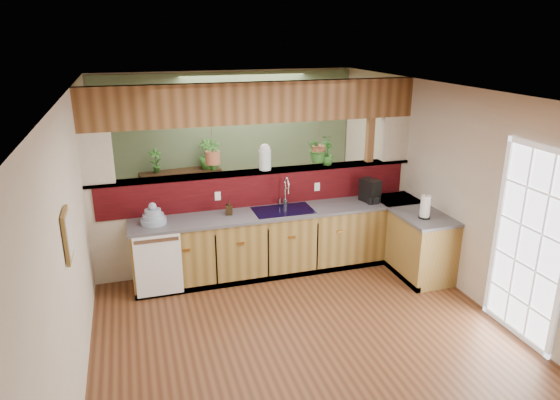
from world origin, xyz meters
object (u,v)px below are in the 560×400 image
object	(u,v)px
dish_stack	(153,217)
soap_dispenser	(229,207)
faucet	(286,190)
shelving_console	(182,196)
paper_towel	(425,207)
coffee_maker	(370,192)
glass_jar	(265,157)

from	to	relation	value
dish_stack	soap_dispenser	bearing A→B (deg)	2.80
faucet	dish_stack	world-z (taller)	faucet
soap_dispenser	shelving_console	bearing A→B (deg)	100.12
paper_towel	shelving_console	distance (m)	4.24
dish_stack	paper_towel	distance (m)	3.52
dish_stack	paper_towel	xyz separation A→B (m)	(3.42, -0.83, 0.06)
coffee_maker	shelving_console	size ratio (longest dim) A/B	0.24
dish_stack	glass_jar	distance (m)	1.73
faucet	soap_dispenser	distance (m)	0.85
faucet	soap_dispenser	world-z (taller)	faucet
glass_jar	shelving_console	world-z (taller)	glass_jar
soap_dispenser	glass_jar	bearing A→B (deg)	28.68
faucet	coffee_maker	size ratio (longest dim) A/B	1.29
coffee_maker	paper_towel	xyz separation A→B (m)	(0.38, -0.81, -0.00)
faucet	glass_jar	world-z (taller)	glass_jar
shelving_console	dish_stack	bearing A→B (deg)	-112.36
dish_stack	paper_towel	bearing A→B (deg)	-13.65
coffee_maker	dish_stack	bearing A→B (deg)	162.41
dish_stack	coffee_maker	size ratio (longest dim) A/B	0.99
faucet	paper_towel	size ratio (longest dim) A/B	1.29
faucet	dish_stack	distance (m)	1.83
dish_stack	faucet	bearing A→B (deg)	4.97
faucet	coffee_maker	world-z (taller)	faucet
faucet	coffee_maker	xyz separation A→B (m)	(1.22, -0.18, -0.08)
dish_stack	soap_dispenser	distance (m)	0.99
soap_dispenser	coffee_maker	bearing A→B (deg)	-1.83
soap_dispenser	glass_jar	size ratio (longest dim) A/B	0.54
faucet	dish_stack	bearing A→B (deg)	-175.03
coffee_maker	glass_jar	xyz separation A→B (m)	(-1.45, 0.39, 0.52)
soap_dispenser	paper_towel	world-z (taller)	paper_towel
glass_jar	paper_towel	bearing A→B (deg)	-33.23
coffee_maker	glass_jar	distance (m)	1.59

